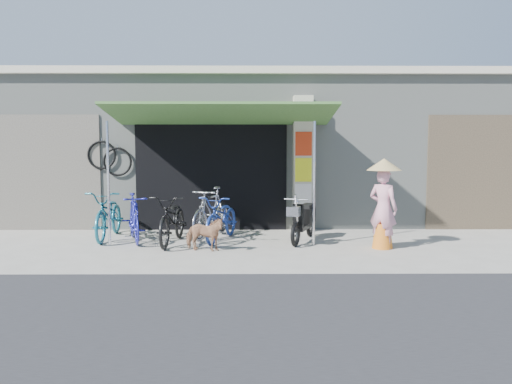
{
  "coord_description": "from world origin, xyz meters",
  "views": [
    {
      "loc": [
        -0.28,
        -8.68,
        1.85
      ],
      "look_at": [
        -0.2,
        1.0,
        1.0
      ],
      "focal_mm": 35.0,
      "sensor_mm": 36.0,
      "label": 1
    }
  ],
  "objects_px": {
    "bike_teal": "(109,215)",
    "bike_blue": "(134,218)",
    "bike_black": "(173,219)",
    "nun": "(383,204)",
    "bike_silver": "(212,212)",
    "street_dog": "(204,234)",
    "moped": "(304,221)",
    "bike_navy": "(222,218)"
  },
  "relations": [
    {
      "from": "bike_black",
      "to": "moped",
      "type": "height_order",
      "value": "bike_black"
    },
    {
      "from": "bike_silver",
      "to": "street_dog",
      "type": "xyz_separation_m",
      "value": [
        -0.02,
        -1.37,
        -0.22
      ]
    },
    {
      "from": "street_dog",
      "to": "nun",
      "type": "xyz_separation_m",
      "value": [
        3.28,
        0.23,
        0.52
      ]
    },
    {
      "from": "bike_silver",
      "to": "nun",
      "type": "relative_size",
      "value": 1.05
    },
    {
      "from": "bike_black",
      "to": "bike_teal",
      "type": "bearing_deg",
      "value": 162.54
    },
    {
      "from": "bike_silver",
      "to": "bike_navy",
      "type": "bearing_deg",
      "value": -35.03
    },
    {
      "from": "bike_teal",
      "to": "bike_black",
      "type": "distance_m",
      "value": 1.5
    },
    {
      "from": "bike_navy",
      "to": "street_dog",
      "type": "distance_m",
      "value": 1.07
    },
    {
      "from": "bike_teal",
      "to": "bike_navy",
      "type": "relative_size",
      "value": 1.08
    },
    {
      "from": "bike_black",
      "to": "nun",
      "type": "xyz_separation_m",
      "value": [
        3.96,
        -0.48,
        0.35
      ]
    },
    {
      "from": "bike_teal",
      "to": "street_dog",
      "type": "relative_size",
      "value": 2.58
    },
    {
      "from": "bike_blue",
      "to": "bike_silver",
      "type": "relative_size",
      "value": 0.9
    },
    {
      "from": "bike_teal",
      "to": "bike_blue",
      "type": "distance_m",
      "value": 0.66
    },
    {
      "from": "street_dog",
      "to": "moped",
      "type": "height_order",
      "value": "moped"
    },
    {
      "from": "bike_black",
      "to": "bike_navy",
      "type": "height_order",
      "value": "bike_black"
    },
    {
      "from": "bike_blue",
      "to": "moped",
      "type": "distance_m",
      "value": 3.38
    },
    {
      "from": "bike_teal",
      "to": "moped",
      "type": "xyz_separation_m",
      "value": [
        3.96,
        -0.32,
        -0.08
      ]
    },
    {
      "from": "bike_silver",
      "to": "street_dog",
      "type": "relative_size",
      "value": 2.4
    },
    {
      "from": "bike_black",
      "to": "nun",
      "type": "distance_m",
      "value": 4.0
    },
    {
      "from": "bike_silver",
      "to": "street_dog",
      "type": "height_order",
      "value": "bike_silver"
    },
    {
      "from": "bike_teal",
      "to": "bike_silver",
      "type": "relative_size",
      "value": 1.08
    },
    {
      "from": "bike_silver",
      "to": "bike_blue",
      "type": "bearing_deg",
      "value": -144.15
    },
    {
      "from": "bike_black",
      "to": "moped",
      "type": "relative_size",
      "value": 1.18
    },
    {
      "from": "bike_silver",
      "to": "bike_black",
      "type": "bearing_deg",
      "value": -116.4
    },
    {
      "from": "bike_blue",
      "to": "nun",
      "type": "bearing_deg",
      "value": -27.13
    },
    {
      "from": "bike_teal",
      "to": "bike_black",
      "type": "height_order",
      "value": "bike_teal"
    },
    {
      "from": "bike_black",
      "to": "moped",
      "type": "bearing_deg",
      "value": 9.85
    },
    {
      "from": "bike_teal",
      "to": "bike_navy",
      "type": "bearing_deg",
      "value": -7.92
    },
    {
      "from": "bike_teal",
      "to": "moped",
      "type": "distance_m",
      "value": 3.97
    },
    {
      "from": "bike_silver",
      "to": "moped",
      "type": "height_order",
      "value": "bike_silver"
    },
    {
      "from": "street_dog",
      "to": "moped",
      "type": "distance_m",
      "value": 2.13
    },
    {
      "from": "bike_blue",
      "to": "bike_navy",
      "type": "relative_size",
      "value": 0.91
    },
    {
      "from": "bike_blue",
      "to": "bike_black",
      "type": "relative_size",
      "value": 0.87
    },
    {
      "from": "bike_black",
      "to": "bike_silver",
      "type": "xyz_separation_m",
      "value": [
        0.7,
        0.66,
        0.05
      ]
    },
    {
      "from": "bike_silver",
      "to": "bike_navy",
      "type": "relative_size",
      "value": 1.0
    },
    {
      "from": "bike_black",
      "to": "bike_silver",
      "type": "height_order",
      "value": "bike_silver"
    },
    {
      "from": "bike_black",
      "to": "bike_navy",
      "type": "relative_size",
      "value": 1.04
    },
    {
      "from": "bike_blue",
      "to": "bike_teal",
      "type": "bearing_deg",
      "value": 132.64
    },
    {
      "from": "bike_silver",
      "to": "nun",
      "type": "bearing_deg",
      "value": 1.16
    },
    {
      "from": "bike_teal",
      "to": "nun",
      "type": "xyz_separation_m",
      "value": [
        5.35,
        -1.04,
        0.33
      ]
    },
    {
      "from": "street_dog",
      "to": "nun",
      "type": "height_order",
      "value": "nun"
    },
    {
      "from": "bike_navy",
      "to": "bike_black",
      "type": "bearing_deg",
      "value": -146.56
    }
  ]
}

